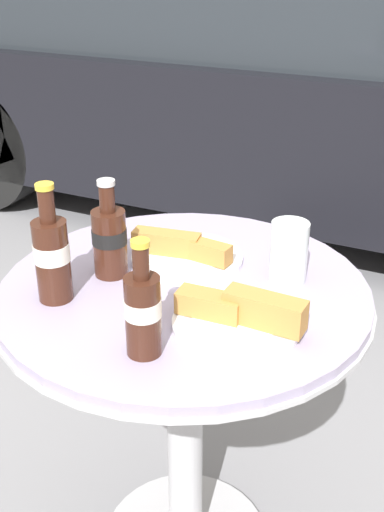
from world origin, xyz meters
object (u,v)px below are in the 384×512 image
(drinking_glass, at_px, (289,255))
(lunch_plate_near, at_px, (185,253))
(cola_bottle_left, at_px, (109,239))
(cola_bottle_right, at_px, (143,310))
(bistro_table, at_px, (185,358))
(lunch_plate_far, at_px, (240,316))
(cola_bottle_center, at_px, (52,255))
(parked_car, at_px, (250,86))

(drinking_glass, bearing_deg, lunch_plate_near, -177.95)
(cola_bottle_left, relative_size, cola_bottle_right, 0.98)
(bistro_table, xyz_separation_m, lunch_plate_near, (-0.05, 0.10, 0.20))
(cola_bottle_right, height_order, lunch_plate_far, cola_bottle_right)
(lunch_plate_far, bearing_deg, lunch_plate_near, 136.55)
(cola_bottle_center, bearing_deg, cola_bottle_right, -19.11)
(bistro_table, height_order, cola_bottle_left, cola_bottle_left)
(parked_car, bearing_deg, drinking_glass, -67.53)
(bistro_table, height_order, lunch_plate_near, lunch_plate_near)
(bistro_table, distance_m, lunch_plate_near, 0.23)
(cola_bottle_center, xyz_separation_m, parked_car, (-0.54, 2.51, -0.21))
(drinking_glass, xyz_separation_m, lunch_plate_near, (-0.23, -0.01, -0.04))
(cola_bottle_center, bearing_deg, drinking_glass, 34.09)
(parked_car, bearing_deg, cola_bottle_left, -76.15)
(bistro_table, height_order, lunch_plate_far, lunch_plate_far)
(bistro_table, distance_m, cola_bottle_right, 0.36)
(cola_bottle_center, height_order, lunch_plate_near, cola_bottle_center)
(lunch_plate_near, bearing_deg, cola_bottle_right, -75.38)
(lunch_plate_near, bearing_deg, drinking_glass, 2.05)
(cola_bottle_right, xyz_separation_m, cola_bottle_center, (-0.25, 0.09, 0.01))
(cola_bottle_left, height_order, cola_bottle_right, cola_bottle_right)
(cola_bottle_center, bearing_deg, cola_bottle_left, 71.32)
(lunch_plate_near, distance_m, lunch_plate_far, 0.28)
(bistro_table, distance_m, drinking_glass, 0.32)
(lunch_plate_near, relative_size, parked_car, 0.06)
(cola_bottle_left, xyz_separation_m, cola_bottle_right, (0.20, -0.22, 0.00))
(cola_bottle_center, relative_size, lunch_plate_near, 0.98)
(cola_bottle_left, height_order, drinking_glass, cola_bottle_left)
(cola_bottle_center, relative_size, lunch_plate_far, 0.98)
(cola_bottle_left, relative_size, lunch_plate_near, 0.85)
(cola_bottle_right, distance_m, cola_bottle_center, 0.26)
(cola_bottle_right, bearing_deg, cola_bottle_center, 160.89)
(lunch_plate_near, bearing_deg, cola_bottle_left, -132.74)
(lunch_plate_near, distance_m, parked_car, 2.37)
(cola_bottle_right, bearing_deg, lunch_plate_near, 104.62)
(cola_bottle_right, height_order, cola_bottle_center, cola_bottle_center)
(lunch_plate_near, bearing_deg, parked_car, 107.21)
(bistro_table, relative_size, lunch_plate_far, 3.15)
(cola_bottle_center, bearing_deg, lunch_plate_far, 9.24)
(cola_bottle_center, xyz_separation_m, lunch_plate_near, (0.16, 0.25, -0.08))
(cola_bottle_right, distance_m, lunch_plate_near, 0.36)
(cola_bottle_left, bearing_deg, bistro_table, 7.29)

